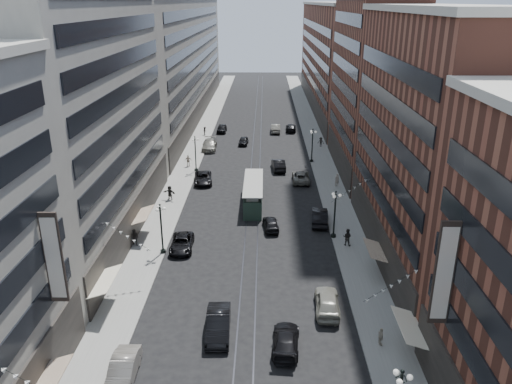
# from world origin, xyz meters

# --- Properties ---
(ground) EXTENTS (220.00, 220.00, 0.00)m
(ground) POSITION_xyz_m (0.00, 60.00, 0.00)
(ground) COLOR black
(ground) RESTS_ON ground
(sidewalk_west) EXTENTS (4.00, 180.00, 0.15)m
(sidewalk_west) POSITION_xyz_m (-11.00, 70.00, 0.07)
(sidewalk_west) COLOR gray
(sidewalk_west) RESTS_ON ground
(sidewalk_east) EXTENTS (4.00, 180.00, 0.15)m
(sidewalk_east) POSITION_xyz_m (11.00, 70.00, 0.07)
(sidewalk_east) COLOR gray
(sidewalk_east) RESTS_ON ground
(rail_west) EXTENTS (0.12, 180.00, 0.02)m
(rail_west) POSITION_xyz_m (-0.70, 70.00, 0.01)
(rail_west) COLOR #2D2D33
(rail_west) RESTS_ON ground
(rail_east) EXTENTS (0.12, 180.00, 0.02)m
(rail_east) POSITION_xyz_m (0.70, 70.00, 0.01)
(rail_east) COLOR #2D2D33
(rail_east) RESTS_ON ground
(building_west_mid) EXTENTS (8.00, 36.00, 28.00)m
(building_west_mid) POSITION_xyz_m (-17.00, 33.00, 14.00)
(building_west_mid) COLOR gray
(building_west_mid) RESTS_ON ground
(building_west_far) EXTENTS (8.00, 90.00, 26.00)m
(building_west_far) POSITION_xyz_m (-17.00, 96.00, 13.00)
(building_west_far) COLOR gray
(building_west_far) RESTS_ON ground
(building_east_mid) EXTENTS (8.00, 30.00, 24.00)m
(building_east_mid) POSITION_xyz_m (17.00, 28.00, 12.00)
(building_east_mid) COLOR brown
(building_east_mid) RESTS_ON ground
(building_east_tower) EXTENTS (8.00, 26.00, 42.00)m
(building_east_tower) POSITION_xyz_m (17.00, 56.00, 21.00)
(building_east_tower) COLOR brown
(building_east_tower) RESTS_ON ground
(building_east_far) EXTENTS (8.00, 72.00, 24.00)m
(building_east_far) POSITION_xyz_m (17.00, 105.00, 12.00)
(building_east_far) COLOR brown
(building_east_far) RESTS_ON ground
(lamppost_sw_far) EXTENTS (1.03, 1.14, 5.52)m
(lamppost_sw_far) POSITION_xyz_m (-9.20, 28.00, 3.10)
(lamppost_sw_far) COLOR black
(lamppost_sw_far) RESTS_ON sidewalk_west
(lamppost_sw_mid) EXTENTS (1.03, 1.14, 5.52)m
(lamppost_sw_mid) POSITION_xyz_m (-9.20, 55.00, 3.10)
(lamppost_sw_mid) COLOR black
(lamppost_sw_mid) RESTS_ON sidewalk_west
(lamppost_se_far) EXTENTS (1.03, 1.14, 5.52)m
(lamppost_se_far) POSITION_xyz_m (9.20, 32.00, 3.10)
(lamppost_se_far) COLOR black
(lamppost_se_far) RESTS_ON sidewalk_east
(lamppost_se_mid) EXTENTS (1.03, 1.14, 5.52)m
(lamppost_se_mid) POSITION_xyz_m (9.20, 60.00, 3.10)
(lamppost_se_mid) COLOR black
(lamppost_se_mid) RESTS_ON sidewalk_east
(streetcar) EXTENTS (2.44, 11.00, 3.04)m
(streetcar) POSITION_xyz_m (0.00, 41.88, 1.40)
(streetcar) COLOR #213329
(streetcar) RESTS_ON ground
(car_1) EXTENTS (1.85, 4.95, 1.61)m
(car_1) POSITION_xyz_m (-8.40, 9.29, 0.81)
(car_1) COLOR gray
(car_1) RESTS_ON ground
(car_2) EXTENTS (2.54, 5.13, 1.40)m
(car_2) POSITION_xyz_m (-7.37, 29.05, 0.70)
(car_2) COLOR black
(car_2) RESTS_ON ground
(car_4) EXTENTS (2.35, 5.23, 1.75)m
(car_4) POSITION_xyz_m (6.86, 17.93, 0.87)
(car_4) COLOR gray
(car_4) RESTS_ON ground
(car_5) EXTENTS (2.07, 5.40, 1.76)m
(car_5) POSITION_xyz_m (-2.20, 14.63, 0.88)
(car_5) COLOR black
(car_5) RESTS_ON ground
(car_6) EXTENTS (2.40, 5.11, 1.44)m
(car_6) POSITION_xyz_m (3.12, 12.94, 0.72)
(car_6) COLOR black
(car_6) RESTS_ON ground
(pedestrian_2) EXTENTS (1.02, 0.74, 1.89)m
(pedestrian_2) POSITION_xyz_m (-12.50, 29.50, 1.10)
(pedestrian_2) COLOR black
(pedestrian_2) RESTS_ON sidewalk_west
(pedestrian_4) EXTENTS (0.51, 0.92, 1.50)m
(pedestrian_4) POSITION_xyz_m (10.40, 13.24, 0.90)
(pedestrian_4) COLOR #AAA18D
(pedestrian_4) RESTS_ON sidewalk_east
(car_7) EXTENTS (3.14, 5.65, 1.49)m
(car_7) POSITION_xyz_m (-7.50, 49.85, 0.75)
(car_7) COLOR black
(car_7) RESTS_ON ground
(car_8) EXTENTS (2.67, 6.14, 1.76)m
(car_8) POSITION_xyz_m (-8.40, 67.23, 0.88)
(car_8) COLOR slate
(car_8) RESTS_ON ground
(car_9) EXTENTS (1.93, 4.59, 1.55)m
(car_9) POSITION_xyz_m (-7.21, 79.85, 0.77)
(car_9) COLOR black
(car_9) RESTS_ON ground
(car_10) EXTENTS (2.28, 5.37, 1.72)m
(car_10) POSITION_xyz_m (8.05, 35.97, 0.86)
(car_10) COLOR black
(car_10) RESTS_ON ground
(car_11) EXTENTS (2.60, 5.43, 1.50)m
(car_11) POSITION_xyz_m (6.80, 50.66, 0.75)
(car_11) COLOR slate
(car_11) RESTS_ON ground
(car_12) EXTENTS (2.23, 5.07, 1.45)m
(car_12) POSITION_xyz_m (6.80, 81.11, 0.72)
(car_12) COLOR black
(car_12) RESTS_ON ground
(car_13) EXTENTS (1.88, 4.19, 1.40)m
(car_13) POSITION_xyz_m (-2.47, 70.62, 0.70)
(car_13) COLOR black
(car_13) RESTS_ON ground
(car_14) EXTENTS (1.82, 5.14, 1.69)m
(car_14) POSITION_xyz_m (3.66, 80.06, 0.85)
(car_14) COLOR slate
(car_14) RESTS_ON ground
(pedestrian_5) EXTENTS (1.86, 1.14, 1.94)m
(pedestrian_5) POSITION_xyz_m (-11.11, 42.85, 1.12)
(pedestrian_5) COLOR black
(pedestrian_5) RESTS_ON sidewalk_west
(pedestrian_6) EXTENTS (1.18, 0.74, 1.87)m
(pedestrian_6) POSITION_xyz_m (-10.71, 57.18, 1.09)
(pedestrian_6) COLOR beige
(pedestrian_6) RESTS_ON sidewalk_west
(pedestrian_7) EXTENTS (1.06, 0.83, 1.92)m
(pedestrian_7) POSITION_xyz_m (10.39, 30.00, 1.11)
(pedestrian_7) COLOR black
(pedestrian_7) RESTS_ON sidewalk_east
(pedestrian_8) EXTENTS (0.83, 0.70, 1.94)m
(pedestrian_8) POSITION_xyz_m (11.74, 48.32, 1.12)
(pedestrian_8) COLOR #AEA090
(pedestrian_8) RESTS_ON sidewalk_east
(pedestrian_9) EXTENTS (1.20, 0.72, 1.74)m
(pedestrian_9) POSITION_xyz_m (11.62, 68.99, 1.02)
(pedestrian_9) COLOR black
(pedestrian_9) RESTS_ON sidewalk_east
(car_extra_0) EXTENTS (2.10, 4.33, 1.42)m
(car_extra_0) POSITION_xyz_m (2.20, 34.20, 0.71)
(car_extra_0) COLOR black
(car_extra_0) RESTS_ON ground
(car_extra_1) EXTENTS (2.26, 5.34, 1.71)m
(car_extra_1) POSITION_xyz_m (3.64, 56.07, 0.86)
(car_extra_1) COLOR black
(car_extra_1) RESTS_ON ground
(pedestrian_extra_0) EXTENTS (0.68, 1.09, 1.57)m
(pedestrian_extra_0) POSITION_xyz_m (-10.34, 77.26, 0.94)
(pedestrian_extra_0) COLOR black
(pedestrian_extra_0) RESTS_ON sidewalk_west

